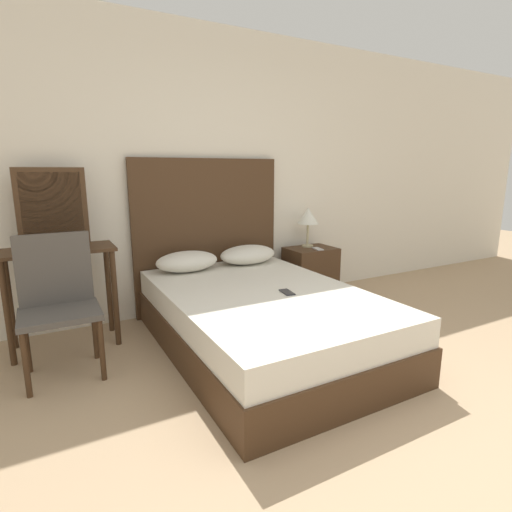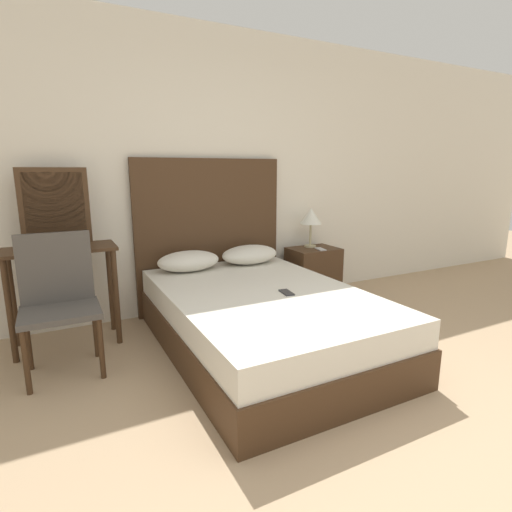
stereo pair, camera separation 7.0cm
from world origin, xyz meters
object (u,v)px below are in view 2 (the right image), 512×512
vanity_desk (62,270)px  phone_on_bed (286,292)px  chair (58,295)px  bed (262,320)px  table_lamp (311,217)px  nightstand (313,273)px  phone_on_nightstand (320,249)px

vanity_desk → phone_on_bed: bearing=-31.9°
vanity_desk → chair: (-0.04, -0.43, -0.07)m
vanity_desk → chair: chair is taller
phone_on_bed → bed: bearing=132.0°
bed → vanity_desk: size_ratio=2.64×
phone_on_bed → chair: chair is taller
bed → table_lamp: table_lamp is taller
vanity_desk → nightstand: bearing=2.0°
phone_on_bed → phone_on_nightstand: bearing=42.9°
table_lamp → phone_on_nightstand: table_lamp is taller
phone_on_nightstand → nightstand: bearing=100.1°
phone_on_bed → chair: size_ratio=0.16×
phone_on_bed → chair: (-1.53, 0.50, 0.07)m
chair → nightstand: bearing=11.6°
bed → chair: (-1.40, 0.35, 0.31)m
phone_on_nightstand → bed: bearing=-145.3°
phone_on_nightstand → phone_on_bed: bearing=-137.1°
bed → chair: 1.47m
nightstand → bed: bearing=-141.6°
phone_on_bed → nightstand: nightstand is taller
table_lamp → vanity_desk: size_ratio=0.52×
bed → phone_on_bed: (0.13, -0.14, 0.25)m
nightstand → chair: (-2.49, -0.51, 0.27)m
bed → phone_on_nightstand: 1.39m
phone_on_nightstand → table_lamp: bearing=93.6°
nightstand → phone_on_bed: bearing=-133.7°
bed → phone_on_nightstand: size_ratio=13.30×
bed → phone_on_nightstand: phone_on_nightstand is taller
table_lamp → vanity_desk: (-2.45, -0.16, -0.27)m
phone_on_nightstand → vanity_desk: bearing=179.7°
bed → vanity_desk: vanity_desk is taller
phone_on_bed → phone_on_nightstand: phone_on_nightstand is taller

